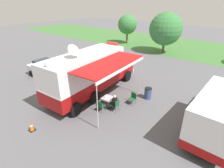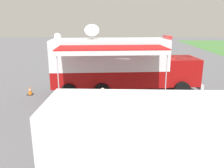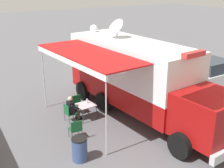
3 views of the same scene
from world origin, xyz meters
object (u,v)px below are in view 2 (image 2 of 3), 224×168
at_px(water_bottle, 103,90).
at_px(folding_chair_beside_table, 90,97).
at_px(folding_table, 106,94).
at_px(car_behind_truck, 113,63).
at_px(command_truck, 121,64).
at_px(folding_chair_at_table, 103,102).
at_px(seated_responder, 103,98).
at_px(trash_bin, 164,110).
at_px(support_truck, 166,149).
at_px(traffic_cone, 30,90).
at_px(folding_chair_spare_by_truck, 134,105).

distance_m(water_bottle, folding_chair_beside_table, 0.80).
distance_m(folding_table, car_behind_truck, 8.38).
distance_m(command_truck, folding_chair_at_table, 3.68).
height_order(folding_chair_beside_table, car_behind_truck, car_behind_truck).
height_order(seated_responder, trash_bin, seated_responder).
bearing_deg(trash_bin, water_bottle, -121.60).
xyz_separation_m(command_truck, support_truck, (9.16, 0.99, -0.56)).
bearing_deg(traffic_cone, water_bottle, 70.63).
height_order(folding_table, folding_chair_beside_table, folding_chair_beside_table).
height_order(folding_table, water_bottle, water_bottle).
xyz_separation_m(water_bottle, trash_bin, (1.87, 3.03, -0.38)).
distance_m(support_truck, car_behind_truck, 15.20).
relative_size(folding_table, folding_chair_at_table, 0.99).
relative_size(folding_chair_spare_by_truck, seated_responder, 0.70).
bearing_deg(folding_chair_at_table, folding_chair_beside_table, -137.11).
height_order(folding_table, trash_bin, trash_bin).
height_order(folding_table, car_behind_truck, car_behind_truck).
xyz_separation_m(command_truck, folding_chair_spare_by_truck, (3.62, 0.58, -1.43)).
bearing_deg(folding_chair_beside_table, traffic_cone, -114.43).
bearing_deg(traffic_cone, command_truck, 95.56).
distance_m(seated_responder, car_behind_truck, 9.00).
relative_size(trash_bin, car_behind_truck, 0.22).
bearing_deg(folding_chair_beside_table, seated_responder, 50.01).
bearing_deg(command_truck, folding_chair_beside_table, -35.78).
bearing_deg(trash_bin, folding_table, -120.37).
xyz_separation_m(command_truck, car_behind_truck, (-5.94, -0.62, -1.06)).
relative_size(folding_chair_beside_table, support_truck, 0.13).
relative_size(folding_table, water_bottle, 3.84).
bearing_deg(traffic_cone, support_truck, 38.62).
bearing_deg(trash_bin, folding_chair_beside_table, -114.34).
xyz_separation_m(command_truck, seated_responder, (3.05, -1.03, -1.29)).
bearing_deg(traffic_cone, folding_chair_at_table, 61.23).
distance_m(seated_responder, support_truck, 6.48).
distance_m(seated_responder, traffic_cone, 5.44).
bearing_deg(support_truck, folding_chair_spare_by_truck, -175.69).
xyz_separation_m(water_bottle, folding_chair_at_table, (0.97, 0.02, -0.32)).
relative_size(water_bottle, folding_chair_spare_by_truck, 0.26).
bearing_deg(folding_table, traffic_cone, -110.59).
xyz_separation_m(folding_chair_spare_by_truck, traffic_cone, (-3.05, -6.44, -0.23)).
bearing_deg(trash_bin, folding_chair_spare_by_truck, -109.83).
bearing_deg(trash_bin, command_truck, -154.26).
bearing_deg(seated_responder, support_truck, 18.34).
xyz_separation_m(trash_bin, car_behind_truck, (-10.08, -2.62, 0.42)).
relative_size(water_bottle, support_truck, 0.03).
height_order(water_bottle, support_truck, support_truck).
bearing_deg(support_truck, trash_bin, 168.74).
distance_m(folding_chair_spare_by_truck, support_truck, 5.62).
height_order(folding_chair_at_table, folding_chair_spare_by_truck, same).
height_order(folding_table, folding_chair_spare_by_truck, folding_chair_spare_by_truck).
bearing_deg(water_bottle, seated_responder, 0.54).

